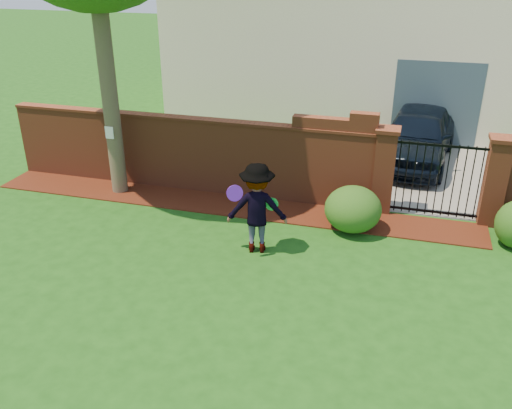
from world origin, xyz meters
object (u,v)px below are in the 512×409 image
(car, at_px, (416,138))
(frisbee_green, at_px, (272,204))
(man, at_px, (257,209))
(frisbee_purple, at_px, (235,193))

(car, bearing_deg, frisbee_green, -107.32)
(frisbee_green, bearing_deg, man, -167.32)
(car, bearing_deg, man, -109.36)
(car, xyz_separation_m, man, (-2.75, -5.53, 0.14))
(man, distance_m, frisbee_purple, 0.66)
(car, distance_m, frisbee_green, 6.01)
(car, relative_size, frisbee_green, 17.78)
(frisbee_purple, bearing_deg, man, 52.52)
(man, relative_size, frisbee_purple, 5.94)
(man, distance_m, frisbee_green, 0.30)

